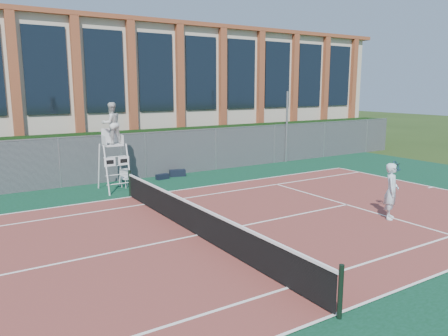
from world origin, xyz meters
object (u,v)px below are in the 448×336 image
umpire_chair (112,126)px  tennis_player (391,191)px  plastic_chair (125,177)px  steel_pole (287,127)px

umpire_chair → tennis_player: umpire_chair is taller
tennis_player → plastic_chair: bearing=121.9°
plastic_chair → tennis_player: size_ratio=0.43×
steel_pole → umpire_chair: bearing=-171.5°
umpire_chair → steel_pole: bearing=8.5°
plastic_chair → umpire_chair: bearing=-153.3°
steel_pole → umpire_chair: steel_pole is taller
umpire_chair → plastic_chair: (0.62, 0.31, -2.29)m
umpire_chair → tennis_player: (6.44, -9.04, -1.80)m
steel_pole → plastic_chair: bearing=-172.6°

